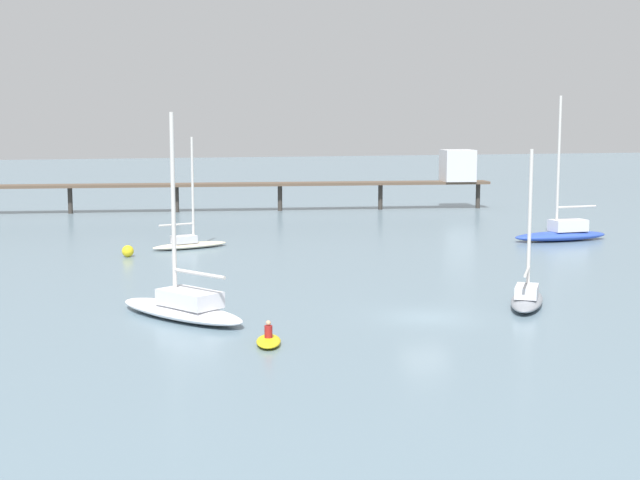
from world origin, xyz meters
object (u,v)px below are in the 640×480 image
Objects in this scene: sailboat_white at (183,306)px; mooring_buoy_inner at (128,251)px; sailboat_cream at (189,241)px; dinghy_yellow at (269,340)px; sailboat_gray at (527,296)px; sailboat_blue at (562,232)px; pier at (332,177)px.

sailboat_white reaches higher than mooring_buoy_inner.
sailboat_cream is 3.31× the size of dinghy_yellow.
sailboat_gray reaches higher than mooring_buoy_inner.
sailboat_white is 0.87× the size of sailboat_blue.
sailboat_blue is 13.78× the size of mooring_buoy_inner.
pier is at bearing 65.72° from sailboat_white.
dinghy_yellow is at bearing -163.48° from sailboat_gray.
sailboat_blue is (16.16, 23.74, 0.17)m from sailboat_gray.
dinghy_yellow is at bearing -91.44° from sailboat_cream.
sailboat_cream is at bearing 33.94° from mooring_buoy_inner.
sailboat_gray is (-5.01, -54.00, -3.18)m from pier.
mooring_buoy_inner is (-4.98, -3.35, -0.10)m from sailboat_cream.
sailboat_blue is at bearing 41.87° from dinghy_yellow.
sailboat_white is at bearing 173.51° from sailboat_gray.
sailboat_cream is (-14.62, 27.69, -0.05)m from sailboat_gray.
sailboat_blue is at bearing -69.77° from pier.
pier is 57.03m from sailboat_white.
sailboat_white is at bearing -98.44° from sailboat_cream.
sailboat_blue is 35.76m from mooring_buoy_inner.
sailboat_white is at bearing -147.95° from sailboat_blue.
sailboat_cream is 10.02× the size of mooring_buoy_inner.
dinghy_yellow is 3.03× the size of mooring_buoy_inner.
dinghy_yellow is (-15.43, -4.58, -0.37)m from sailboat_gray.
sailboat_white reaches higher than sailboat_cream.
sailboat_blue reaches higher than dinghy_yellow.
sailboat_cream is 6.00m from mooring_buoy_inner.
pier is 67.09× the size of mooring_buoy_inner.
dinghy_yellow is at bearing -65.91° from sailboat_white.
sailboat_gray is at bearing -51.17° from mooring_buoy_inner.
mooring_buoy_inner is (-4.16, 28.92, 0.22)m from dinghy_yellow.
sailboat_white is 40.79m from sailboat_blue.
sailboat_blue is at bearing 55.76° from sailboat_gray.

